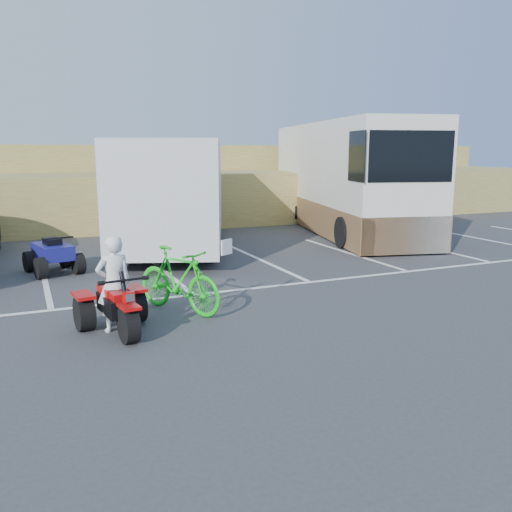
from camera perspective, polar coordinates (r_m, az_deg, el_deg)
name	(u,v)px	position (r m, az deg, el deg)	size (l,w,h in m)	color
ground	(236,330)	(8.89, -2.09, -7.84)	(100.00, 100.00, 0.00)	#38383B
parking_stripes	(208,274)	(12.86, -5.11, -1.90)	(28.00, 5.16, 0.01)	white
grass_embankment	(100,186)	(23.56, -16.09, 7.11)	(40.00, 8.50, 3.10)	olive
red_trike_atv	(119,333)	(9.04, -14.21, -7.87)	(1.14, 1.52, 0.99)	#B20A0A
rider	(114,284)	(8.96, -14.73, -2.85)	(0.57, 0.37, 1.56)	white
green_dirt_bike	(178,280)	(9.84, -8.16, -2.49)	(0.56, 1.97, 1.19)	#14BF19
cargo_trailer	(173,192)	(15.78, -8.74, 6.68)	(4.87, 7.27, 3.15)	silver
rv_motorhome	(345,185)	(20.08, 9.30, 7.38)	(5.01, 10.79, 3.76)	silver
quad_atv_blue	(54,273)	(13.83, -20.45, -1.65)	(1.07, 1.43, 0.94)	navy
quad_atv_green	(138,250)	(16.30, -12.35, 0.64)	(1.11, 1.49, 0.97)	#12501C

